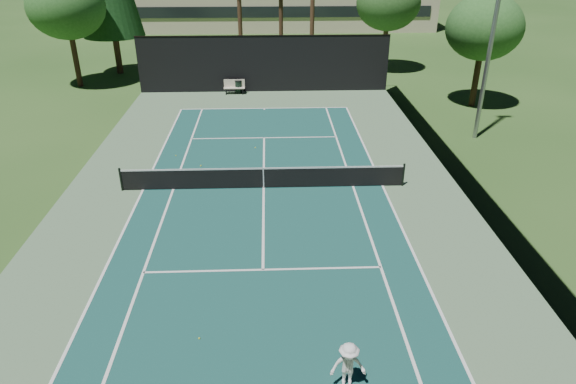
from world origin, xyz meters
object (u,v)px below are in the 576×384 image
(tennis_ball_b, at_px, (201,166))
(tennis_ball_d, at_px, (176,156))
(tennis_ball_a, at_px, (199,338))
(trash_bin, at_px, (239,86))
(tennis_ball_c, at_px, (255,148))
(tennis_net, at_px, (263,177))
(player, at_px, (348,366))
(park_bench, at_px, (234,86))

(tennis_ball_b, bearing_deg, tennis_ball_d, 136.76)
(tennis_ball_a, relative_size, trash_bin, 0.07)
(tennis_ball_d, bearing_deg, tennis_ball_c, 12.93)
(tennis_net, distance_m, tennis_ball_d, 6.07)
(player, height_order, park_bench, player)
(tennis_ball_b, relative_size, trash_bin, 0.08)
(trash_bin, bearing_deg, tennis_ball_d, -103.13)
(player, relative_size, trash_bin, 1.49)
(tennis_ball_b, relative_size, park_bench, 0.05)
(tennis_ball_a, xyz_separation_m, tennis_ball_c, (1.35, 14.59, 0.00))
(tennis_ball_a, bearing_deg, trash_bin, 90.11)
(trash_bin, bearing_deg, tennis_ball_b, -95.61)
(park_bench, bearing_deg, tennis_ball_a, -89.21)
(player, bearing_deg, tennis_net, 100.59)
(tennis_ball_a, height_order, tennis_ball_d, tennis_ball_d)
(player, bearing_deg, tennis_ball_d, 113.56)
(tennis_ball_c, relative_size, park_bench, 0.05)
(player, xyz_separation_m, park_bench, (-4.35, 27.08, -0.16))
(tennis_ball_b, relative_size, tennis_ball_d, 1.16)
(tennis_net, distance_m, player, 11.80)
(player, xyz_separation_m, trash_bin, (-4.05, 27.27, -0.23))
(tennis_ball_b, height_order, tennis_ball_d, tennis_ball_b)
(tennis_ball_a, bearing_deg, player, -25.15)
(tennis_net, bearing_deg, player, -79.32)
(tennis_ball_d, bearing_deg, tennis_net, -40.42)
(tennis_ball_a, relative_size, park_bench, 0.04)
(tennis_ball_c, bearing_deg, trash_bin, 97.36)
(tennis_ball_c, relative_size, tennis_ball_d, 1.08)
(tennis_net, bearing_deg, tennis_ball_d, 139.58)
(player, distance_m, tennis_ball_a, 4.47)
(tennis_ball_c, bearing_deg, tennis_net, -84.48)
(player, xyz_separation_m, tennis_ball_c, (-2.66, 16.47, -0.67))
(player, xyz_separation_m, tennis_ball_d, (-6.79, 15.52, -0.67))
(tennis_ball_a, height_order, tennis_ball_c, tennis_ball_c)
(tennis_ball_c, bearing_deg, tennis_ball_a, -95.27)
(park_bench, bearing_deg, tennis_ball_b, -94.38)
(tennis_ball_d, xyz_separation_m, park_bench, (2.44, 11.56, 0.51))
(tennis_ball_d, relative_size, trash_bin, 0.07)
(tennis_net, relative_size, park_bench, 8.60)
(tennis_ball_a, xyz_separation_m, tennis_ball_d, (-2.79, 13.64, 0.00))
(tennis_net, height_order, player, player)
(tennis_net, bearing_deg, tennis_ball_a, -100.59)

